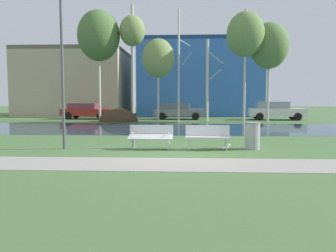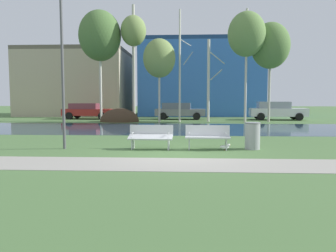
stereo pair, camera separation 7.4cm
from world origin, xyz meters
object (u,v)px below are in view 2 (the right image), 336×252
Objects in this scene: bench_right at (208,137)px; seagull at (225,147)px; streetlamp at (62,38)px; parked_hatch_third_white at (277,110)px; bench_left at (151,136)px; parked_van_nearest_red at (88,111)px; parked_sedan_second_grey at (179,111)px; trash_bin at (252,135)px.

bench_right reaches higher than seagull.
streetlamp reaches higher than parked_hatch_third_white.
seagull is at bearing -4.15° from bench_left.
bench_left is 4.73m from streetlamp.
parked_van_nearest_red is 1.02× the size of parked_sedan_second_grey.
parked_van_nearest_red is 0.95× the size of parked_hatch_third_white.
parked_hatch_third_white is (9.11, 17.09, 0.35)m from bench_left.
streetlamp reaches higher than bench_right.
trash_bin is 0.22× the size of parked_sedan_second_grey.
parked_hatch_third_white reaches higher than parked_van_nearest_red.
parked_van_nearest_red is at bearing 179.61° from parked_sedan_second_grey.
bench_right is 20.02m from parked_van_nearest_red.
trash_bin is 0.21× the size of parked_van_nearest_red.
parked_van_nearest_red is (-7.54, 17.57, 0.28)m from bench_left.
parked_hatch_third_white is (7.06, 17.09, 0.35)m from bench_right.
parked_van_nearest_red reaches higher than bench_left.
parked_van_nearest_red is (-9.59, 17.57, 0.28)m from bench_right.
bench_right is at bearing -174.03° from trash_bin.
bench_right is 18.49m from parked_hatch_third_white.
bench_left is at bearing -177.35° from trash_bin.
parked_hatch_third_white reaches higher than seagull.
parked_sedan_second_grey reaches higher than bench_left.
seagull is at bearing -17.64° from bench_right.
streetlamp reaches higher than seagull.
parked_van_nearest_red is 8.27m from parked_sedan_second_grey.
bench_right is 0.36× the size of parked_sedan_second_grey.
bench_left is at bearing 175.85° from seagull.
parked_van_nearest_red is at bearing 122.83° from trash_bin.
parked_hatch_third_white is (12.28, 17.17, -3.16)m from streetlamp.
parked_hatch_third_white is at bearing 54.43° from streetlamp.
streetlamp is 1.35× the size of parked_sedan_second_grey.
trash_bin is at bearing 5.97° from bench_right.
bench_right is at bearing -61.36° from parked_van_nearest_red.
seagull is at bearing -1.08° from streetlamp.
parked_hatch_third_white is at bearing 72.21° from trash_bin.
bench_left is 17.53m from parked_sedan_second_grey.
bench_left is at bearing -92.38° from parked_sedan_second_grey.
bench_right is 17.56m from parked_sedan_second_grey.
streetlamp is 18.30m from parked_sedan_second_grey.
parked_van_nearest_red is at bearing 118.64° from bench_right.
trash_bin is at bearing -57.17° from parked_van_nearest_red.
parked_sedan_second_grey is (0.73, 17.51, 0.30)m from bench_left.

